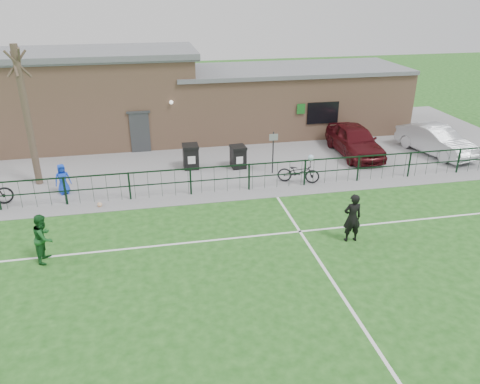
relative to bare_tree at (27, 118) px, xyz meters
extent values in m
plane|color=#1C5117|center=(8.00, -10.50, -3.00)|extent=(90.00, 90.00, 0.00)
cube|color=gray|center=(8.00, 3.00, -2.99)|extent=(34.00, 13.00, 0.02)
cube|color=white|center=(8.00, -2.70, -3.00)|extent=(28.00, 0.10, 0.01)
cube|color=white|center=(8.00, -6.50, -3.00)|extent=(28.00, 0.10, 0.01)
cube|color=white|center=(10.00, -10.50, -3.00)|extent=(0.10, 16.00, 0.01)
cube|color=black|center=(8.00, -2.50, -2.40)|extent=(28.00, 0.10, 1.20)
cylinder|color=#47372B|center=(0.00, 0.00, 0.00)|extent=(0.30, 0.30, 6.00)
cube|color=black|center=(6.82, 0.60, -2.44)|extent=(0.71, 0.81, 1.07)
cube|color=black|center=(9.06, 0.22, -2.49)|extent=(0.71, 0.79, 0.99)
cylinder|color=black|center=(10.49, -0.86, -1.98)|extent=(0.07, 0.07, 2.00)
imported|color=#450C11|center=(15.29, 0.83, -2.20)|extent=(1.93, 4.61, 1.56)
imported|color=#B7BAC0|center=(19.47, 0.12, -2.25)|extent=(2.54, 4.66, 1.46)
imported|color=black|center=(11.33, -2.15, -2.49)|extent=(1.96, 1.26, 0.97)
imported|color=blue|center=(1.25, -1.38, -2.32)|extent=(0.74, 0.59, 1.32)
imported|color=black|center=(11.51, -7.44, -2.12)|extent=(0.65, 0.43, 1.76)
sphere|color=white|center=(10.88, -4.78, -0.85)|extent=(0.22, 0.22, 0.22)
imported|color=#185421|center=(1.42, -6.66, -2.19)|extent=(0.72, 0.87, 1.62)
sphere|color=white|center=(2.80, -2.97, -2.90)|extent=(0.20, 0.20, 0.20)
cube|color=tan|center=(8.00, 6.00, -1.25)|extent=(24.00, 5.00, 3.50)
cube|color=tan|center=(1.76, 6.00, 1.10)|extent=(11.52, 5.00, 1.20)
cube|color=#575A5F|center=(1.76, 6.00, 1.82)|extent=(12.02, 5.40, 0.28)
cube|color=#575A5F|center=(13.28, 6.00, 0.60)|extent=(13.44, 5.30, 0.22)
cube|color=#383A3D|center=(4.50, 3.47, -1.95)|extent=(1.00, 0.08, 2.10)
cube|color=black|center=(14.50, 3.47, -1.40)|extent=(1.80, 0.08, 1.20)
cube|color=#19661E|center=(13.20, 3.42, -1.10)|extent=(0.45, 0.04, 0.55)
camera|label=1|loc=(4.96, -20.55, 5.18)|focal=35.00mm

